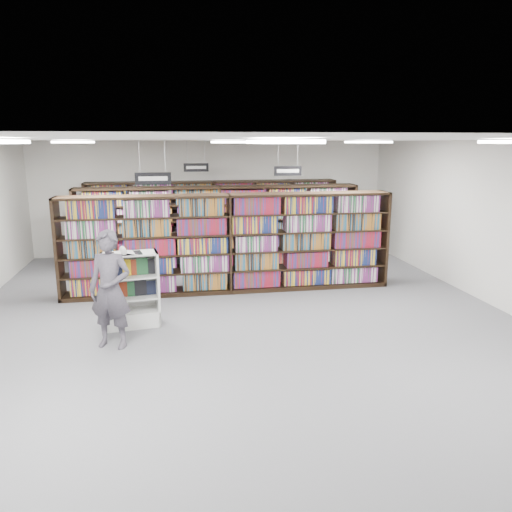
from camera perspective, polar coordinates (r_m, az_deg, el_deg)
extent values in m
plane|color=#4E4E53|center=(9.02, -1.48, -7.61)|extent=(12.00, 12.00, 0.00)
cube|color=silver|center=(8.45, -1.61, 13.17)|extent=(10.00, 12.00, 0.10)
cube|color=silver|center=(14.50, -4.99, 6.66)|extent=(10.00, 0.10, 3.20)
cube|color=silver|center=(3.08, 15.66, -17.99)|extent=(10.00, 0.10, 3.20)
cube|color=silver|center=(10.53, 26.52, 3.02)|extent=(0.10, 12.00, 3.20)
cube|color=black|center=(10.64, -3.08, 1.44)|extent=(7.00, 0.60, 2.10)
cube|color=maroon|center=(10.64, -3.08, 1.44)|extent=(6.88, 0.42, 1.98)
cube|color=black|center=(12.60, -4.16, 3.21)|extent=(7.00, 0.60, 2.10)
cube|color=maroon|center=(12.60, -4.16, 3.21)|extent=(6.88, 0.42, 1.98)
cube|color=black|center=(14.27, -4.84, 4.34)|extent=(7.00, 0.60, 2.10)
cube|color=maroon|center=(14.27, -4.84, 4.34)|extent=(6.88, 0.42, 1.98)
cylinder|color=#B2B2B7|center=(9.38, -13.21, 11.04)|extent=(0.01, 0.01, 0.58)
cylinder|color=#B2B2B7|center=(9.37, -10.38, 11.17)|extent=(0.01, 0.01, 0.58)
cube|color=black|center=(9.39, -11.68, 8.67)|extent=(0.65, 0.02, 0.22)
cube|color=white|center=(9.38, -11.68, 8.66)|extent=(0.52, 0.00, 0.08)
cylinder|color=#B2B2B7|center=(11.63, 2.58, 11.65)|extent=(0.01, 0.01, 0.58)
cylinder|color=#B2B2B7|center=(11.74, 4.79, 11.63)|extent=(0.01, 0.01, 0.58)
cube|color=black|center=(11.70, 3.66, 9.68)|extent=(0.65, 0.02, 0.22)
cube|color=white|center=(11.69, 3.67, 9.68)|extent=(0.52, 0.00, 0.08)
cylinder|color=#B2B2B7|center=(13.37, -7.89, 11.70)|extent=(0.01, 0.01, 0.58)
cylinder|color=#B2B2B7|center=(13.40, -5.91, 11.75)|extent=(0.01, 0.01, 0.58)
cube|color=black|center=(13.40, -6.85, 10.02)|extent=(0.65, 0.02, 0.22)
cube|color=white|center=(13.39, -6.85, 10.01)|extent=(0.52, 0.00, 0.08)
cube|color=white|center=(5.50, 2.99, 12.91)|extent=(0.60, 1.20, 0.04)
cube|color=white|center=(10.52, -20.07, 12.14)|extent=(0.60, 1.20, 0.04)
cube|color=white|center=(10.43, -3.22, 12.88)|extent=(0.60, 1.20, 0.04)
cube|color=white|center=(11.19, 12.62, 12.59)|extent=(0.60, 1.20, 0.04)
cube|color=silver|center=(9.08, -13.90, -6.90)|extent=(1.00, 0.59, 0.28)
cube|color=silver|center=(8.91, -16.98, -3.97)|extent=(0.10, 0.47, 1.32)
cube|color=silver|center=(8.96, -11.20, -3.56)|extent=(0.10, 0.47, 1.32)
cube|color=silver|center=(9.14, -14.17, -3.39)|extent=(0.94, 0.16, 1.32)
cube|color=silver|center=(8.77, -14.31, 0.27)|extent=(1.00, 0.59, 0.03)
cube|color=silver|center=(8.97, -14.03, -4.63)|extent=(0.91, 0.54, 0.02)
cube|color=silver|center=(8.86, -14.16, -2.31)|extent=(0.91, 0.54, 0.02)
cube|color=black|center=(8.86, -16.50, -1.43)|extent=(0.20, 0.09, 0.28)
cube|color=black|center=(8.87, -15.59, -1.36)|extent=(0.20, 0.09, 0.28)
cube|color=gold|center=(8.87, -14.69, -1.30)|extent=(0.20, 0.09, 0.28)
cube|color=maroon|center=(8.88, -13.79, -1.24)|extent=(0.20, 0.09, 0.28)
cube|color=#1E562C|center=(8.89, -12.89, -1.18)|extent=(0.20, 0.09, 0.28)
cube|color=black|center=(8.90, -11.99, -1.12)|extent=(0.20, 0.09, 0.28)
cube|color=gold|center=(8.96, -16.21, -3.81)|extent=(0.21, 0.08, 0.27)
cube|color=maroon|center=(8.97, -15.16, -3.74)|extent=(0.21, 0.08, 0.27)
cube|color=#1E562C|center=(8.97, -14.10, -3.66)|extent=(0.21, 0.08, 0.27)
cube|color=black|center=(8.98, -13.05, -3.59)|extent=(0.21, 0.08, 0.27)
cube|color=black|center=(8.99, -12.00, -3.51)|extent=(0.21, 0.08, 0.27)
cube|color=black|center=(8.69, -14.78, 0.28)|extent=(0.61, 0.43, 0.01)
cube|color=white|center=(8.71, -15.66, 0.31)|extent=(0.30, 0.34, 0.05)
cube|color=white|center=(8.68, -13.91, 0.38)|extent=(0.30, 0.34, 0.07)
cylinder|color=white|center=(8.69, -14.93, 0.61)|extent=(0.15, 0.30, 0.10)
imported|color=#47424B|center=(8.04, -16.32, -3.72)|extent=(0.79, 0.65, 1.86)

